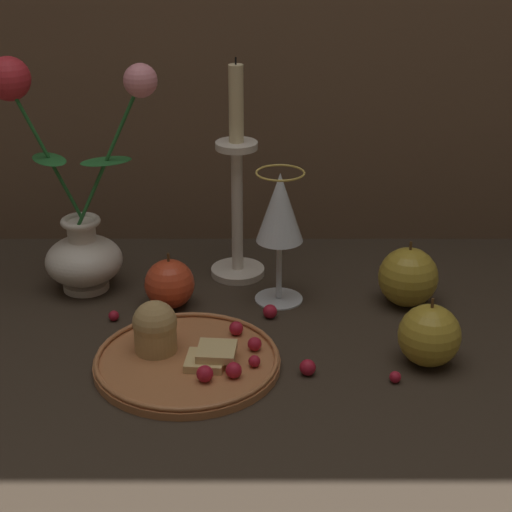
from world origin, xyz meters
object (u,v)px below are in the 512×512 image
Objects in this scene: plate_with_pastries at (179,353)px; apple_at_table_edge at (406,277)px; wine_glass at (278,213)px; apple_beside_vase at (167,284)px; vase at (74,219)px; candlestick at (235,195)px; apple_near_glass at (427,335)px.

apple_at_table_edge reaches higher than plate_with_pastries.
apple_beside_vase is at bearing -172.18° from wine_glass.
apple_at_table_edge is (0.46, -0.05, -0.07)m from vase.
apple_beside_vase is at bearing 100.38° from plate_with_pastries.
candlestick is (-0.06, 0.08, -0.01)m from wine_glass.
apple_near_glass is at bearing -23.87° from vase.
vase reaches higher than wine_glass.
candlestick is 0.36m from apple_near_glass.
candlestick is 0.16m from apple_beside_vase.
wine_glass reaches higher than plate_with_pastries.
plate_with_pastries is 2.81× the size of apple_beside_vase.
apple_beside_vase is at bearing -178.69° from apple_at_table_edge.
vase reaches higher than candlestick.
vase is at bearing 173.96° from apple_at_table_edge.
apple_near_glass is at bearing 0.77° from plate_with_pastries.
vase is 0.51m from apple_near_glass.
apple_near_glass is 0.16m from apple_at_table_edge.
apple_beside_vase is (0.13, -0.06, -0.07)m from vase.
plate_with_pastries is 0.28m from candlestick.
wine_glass is 0.20m from apple_at_table_edge.
plate_with_pastries is 0.30m from apple_near_glass.
vase reaches higher than plate_with_pastries.
apple_at_table_edge is at bearing -4.25° from wine_glass.
plate_with_pastries is (0.16, -0.21, -0.09)m from vase.
vase is at bearing -168.34° from candlestick.
plate_with_pastries is at bearing -104.00° from candlestick.
apple_beside_vase is at bearing 155.77° from apple_near_glass.
wine_glass is at bearing -7.15° from vase.
wine_glass is at bearing 175.75° from apple_at_table_edge.
apple_beside_vase is (-0.03, 0.15, 0.02)m from plate_with_pastries.
vase is 4.09× the size of apple_beside_vase.
apple_at_table_edge reaches higher than apple_near_glass.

